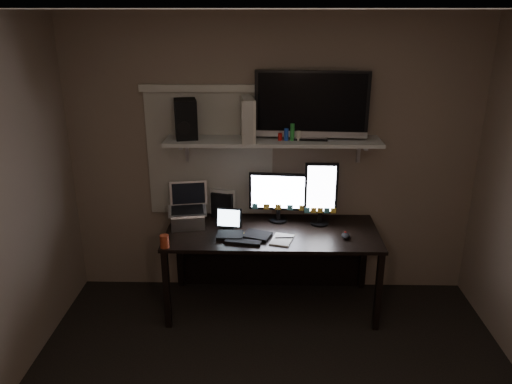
{
  "coord_description": "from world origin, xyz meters",
  "views": [
    {
      "loc": [
        -0.05,
        -2.44,
        2.5
      ],
      "look_at": [
        -0.13,
        1.25,
        1.15
      ],
      "focal_mm": 35.0,
      "sensor_mm": 36.0,
      "label": 1
    }
  ],
  "objects_px": {
    "keyboard": "(244,235)",
    "monitor_landscape": "(279,197)",
    "desk": "(272,243)",
    "tv": "(312,105)",
    "tablet": "(229,219)",
    "speaker": "(186,119)",
    "mouse": "(346,236)",
    "game_console": "(248,119)",
    "cup": "(165,241)",
    "monitor_portrait": "(321,194)",
    "laptop": "(187,207)"
  },
  "relations": [
    {
      "from": "desk",
      "to": "speaker",
      "type": "relative_size",
      "value": 5.53
    },
    {
      "from": "keyboard",
      "to": "cup",
      "type": "bearing_deg",
      "value": -150.83
    },
    {
      "from": "desk",
      "to": "game_console",
      "type": "height_order",
      "value": "game_console"
    },
    {
      "from": "tablet",
      "to": "laptop",
      "type": "distance_m",
      "value": 0.37
    },
    {
      "from": "monitor_landscape",
      "to": "game_console",
      "type": "distance_m",
      "value": 0.75
    },
    {
      "from": "tv",
      "to": "mouse",
      "type": "bearing_deg",
      "value": -46.6
    },
    {
      "from": "monitor_landscape",
      "to": "tv",
      "type": "distance_m",
      "value": 0.84
    },
    {
      "from": "monitor_portrait",
      "to": "keyboard",
      "type": "distance_m",
      "value": 0.76
    },
    {
      "from": "tablet",
      "to": "game_console",
      "type": "height_order",
      "value": "game_console"
    },
    {
      "from": "mouse",
      "to": "laptop",
      "type": "bearing_deg",
      "value": 173.29
    },
    {
      "from": "tablet",
      "to": "tv",
      "type": "distance_m",
      "value": 1.17
    },
    {
      "from": "mouse",
      "to": "tablet",
      "type": "relative_size",
      "value": 0.49
    },
    {
      "from": "monitor_portrait",
      "to": "mouse",
      "type": "xyz_separation_m",
      "value": [
        0.19,
        -0.28,
        -0.26
      ]
    },
    {
      "from": "desk",
      "to": "game_console",
      "type": "bearing_deg",
      "value": 167.03
    },
    {
      "from": "tablet",
      "to": "speaker",
      "type": "bearing_deg",
      "value": 158.45
    },
    {
      "from": "monitor_portrait",
      "to": "tablet",
      "type": "height_order",
      "value": "monitor_portrait"
    },
    {
      "from": "tv",
      "to": "keyboard",
      "type": "bearing_deg",
      "value": -144.0
    },
    {
      "from": "keyboard",
      "to": "mouse",
      "type": "relative_size",
      "value": 4.13
    },
    {
      "from": "cup",
      "to": "tv",
      "type": "xyz_separation_m",
      "value": [
        1.17,
        0.55,
        0.98
      ]
    },
    {
      "from": "tablet",
      "to": "game_console",
      "type": "xyz_separation_m",
      "value": [
        0.16,
        0.14,
        0.83
      ]
    },
    {
      "from": "cup",
      "to": "game_console",
      "type": "xyz_separation_m",
      "value": [
        0.65,
        0.5,
        0.87
      ]
    },
    {
      "from": "mouse",
      "to": "tv",
      "type": "height_order",
      "value": "tv"
    },
    {
      "from": "monitor_landscape",
      "to": "game_console",
      "type": "relative_size",
      "value": 1.49
    },
    {
      "from": "keyboard",
      "to": "monitor_landscape",
      "type": "bearing_deg",
      "value": 60.5
    },
    {
      "from": "tablet",
      "to": "cup",
      "type": "distance_m",
      "value": 0.6
    },
    {
      "from": "keyboard",
      "to": "mouse",
      "type": "xyz_separation_m",
      "value": [
        0.84,
        0.0,
        0.01
      ]
    },
    {
      "from": "laptop",
      "to": "speaker",
      "type": "distance_m",
      "value": 0.74
    },
    {
      "from": "keyboard",
      "to": "tablet",
      "type": "height_order",
      "value": "tablet"
    },
    {
      "from": "mouse",
      "to": "speaker",
      "type": "bearing_deg",
      "value": 167.46
    },
    {
      "from": "monitor_portrait",
      "to": "mouse",
      "type": "relative_size",
      "value": 5.19
    },
    {
      "from": "mouse",
      "to": "game_console",
      "type": "xyz_separation_m",
      "value": [
        -0.81,
        0.29,
        0.9
      ]
    },
    {
      "from": "speaker",
      "to": "game_console",
      "type": "bearing_deg",
      "value": -18.64
    },
    {
      "from": "keyboard",
      "to": "cup",
      "type": "xyz_separation_m",
      "value": [
        -0.61,
        -0.2,
        0.04
      ]
    },
    {
      "from": "laptop",
      "to": "speaker",
      "type": "bearing_deg",
      "value": 78.83
    },
    {
      "from": "desk",
      "to": "tv",
      "type": "bearing_deg",
      "value": 18.18
    },
    {
      "from": "cup",
      "to": "speaker",
      "type": "distance_m",
      "value": 1.03
    },
    {
      "from": "tablet",
      "to": "cup",
      "type": "xyz_separation_m",
      "value": [
        -0.48,
        -0.36,
        -0.05
      ]
    },
    {
      "from": "keyboard",
      "to": "speaker",
      "type": "height_order",
      "value": "speaker"
    },
    {
      "from": "desk",
      "to": "speaker",
      "type": "xyz_separation_m",
      "value": [
        -0.73,
        0.11,
        1.09
      ]
    },
    {
      "from": "monitor_landscape",
      "to": "tablet",
      "type": "bearing_deg",
      "value": -151.09
    },
    {
      "from": "tv",
      "to": "tablet",
      "type": "bearing_deg",
      "value": -160.32
    },
    {
      "from": "monitor_portrait",
      "to": "cup",
      "type": "xyz_separation_m",
      "value": [
        -1.27,
        -0.49,
        -0.23
      ]
    },
    {
      "from": "cup",
      "to": "speaker",
      "type": "xyz_separation_m",
      "value": [
        0.12,
        0.55,
        0.86
      ]
    },
    {
      "from": "desk",
      "to": "laptop",
      "type": "relative_size",
      "value": 4.96
    },
    {
      "from": "tablet",
      "to": "desk",
      "type": "bearing_deg",
      "value": 21.75
    },
    {
      "from": "monitor_portrait",
      "to": "laptop",
      "type": "distance_m",
      "value": 1.15
    },
    {
      "from": "mouse",
      "to": "tv",
      "type": "distance_m",
      "value": 1.11
    },
    {
      "from": "mouse",
      "to": "speaker",
      "type": "relative_size",
      "value": 0.33
    },
    {
      "from": "tv",
      "to": "game_console",
      "type": "height_order",
      "value": "tv"
    },
    {
      "from": "cup",
      "to": "laptop",
      "type": "bearing_deg",
      "value": 73.56
    }
  ]
}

